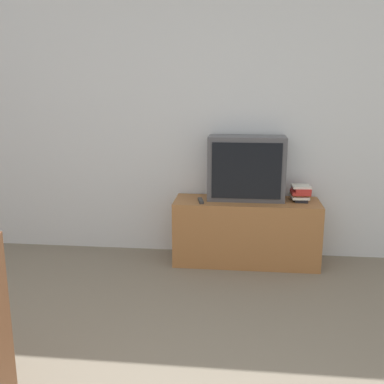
{
  "coord_description": "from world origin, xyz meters",
  "views": [
    {
      "loc": [
        0.51,
        -1.05,
        1.53
      ],
      "look_at": [
        0.15,
        2.22,
        0.76
      ],
      "focal_mm": 42.0,
      "sensor_mm": 36.0,
      "label": 1
    }
  ],
  "objects_px": {
    "book_stack": "(301,193)",
    "remote_on_stand": "(201,201)",
    "television": "(246,168)"
  },
  "relations": [
    {
      "from": "remote_on_stand",
      "to": "book_stack",
      "type": "bearing_deg",
      "value": 9.25
    },
    {
      "from": "television",
      "to": "remote_on_stand",
      "type": "relative_size",
      "value": 4.24
    },
    {
      "from": "television",
      "to": "remote_on_stand",
      "type": "xyz_separation_m",
      "value": [
        -0.38,
        -0.15,
        -0.27
      ]
    },
    {
      "from": "television",
      "to": "remote_on_stand",
      "type": "distance_m",
      "value": 0.49
    },
    {
      "from": "book_stack",
      "to": "remote_on_stand",
      "type": "relative_size",
      "value": 1.4
    },
    {
      "from": "book_stack",
      "to": "remote_on_stand",
      "type": "distance_m",
      "value": 0.87
    },
    {
      "from": "television",
      "to": "book_stack",
      "type": "xyz_separation_m",
      "value": [
        0.47,
        -0.01,
        -0.21
      ]
    },
    {
      "from": "television",
      "to": "book_stack",
      "type": "relative_size",
      "value": 3.03
    },
    {
      "from": "television",
      "to": "remote_on_stand",
      "type": "height_order",
      "value": "television"
    },
    {
      "from": "book_stack",
      "to": "remote_on_stand",
      "type": "xyz_separation_m",
      "value": [
        -0.86,
        -0.14,
        -0.06
      ]
    }
  ]
}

